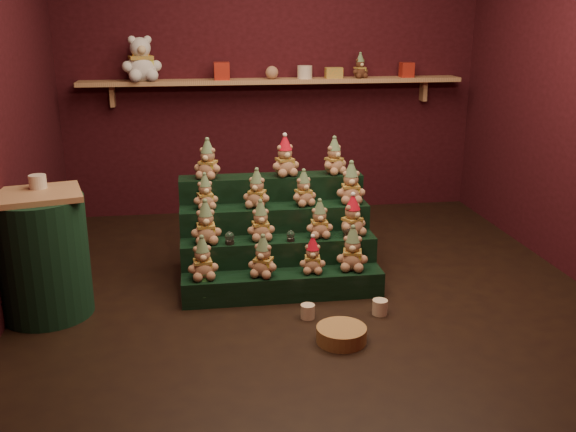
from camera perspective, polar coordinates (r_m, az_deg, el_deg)
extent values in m
plane|color=black|center=(4.69, 1.73, -6.37)|extent=(4.00, 4.00, 0.00)
cube|color=black|center=(6.34, -1.47, 12.96)|extent=(4.00, 0.10, 2.80)
cube|color=black|center=(2.35, 10.79, 5.15)|extent=(4.00, 0.10, 2.80)
cube|color=tan|center=(6.17, -1.25, 11.91)|extent=(3.60, 0.26, 0.04)
cube|color=tan|center=(6.25, -15.34, 10.27)|extent=(0.04, 0.12, 0.20)
cube|color=tan|center=(6.60, 11.94, 10.86)|extent=(0.04, 0.12, 0.20)
cube|color=black|center=(4.49, -0.44, -6.21)|extent=(1.40, 0.22, 0.18)
cube|color=black|center=(4.66, -0.81, -4.13)|extent=(1.40, 0.22, 0.36)
cube|color=black|center=(4.83, -1.16, -2.19)|extent=(1.40, 0.22, 0.54)
cube|color=black|center=(5.01, -1.49, -0.38)|extent=(1.40, 0.22, 0.72)
cylinder|color=black|center=(4.50, -5.20, -2.35)|extent=(0.06, 0.06, 0.03)
sphere|color=silver|center=(4.49, -5.22, -1.82)|extent=(0.07, 0.07, 0.07)
cylinder|color=black|center=(4.54, 0.24, -2.11)|extent=(0.05, 0.05, 0.02)
sphere|color=silver|center=(4.53, 0.24, -1.66)|extent=(0.06, 0.06, 0.06)
cylinder|color=black|center=(4.62, 5.30, -1.84)|extent=(0.06, 0.06, 0.02)
sphere|color=silver|center=(4.61, 5.31, -1.34)|extent=(0.06, 0.06, 0.06)
cube|color=tan|center=(4.31, -21.55, 1.74)|extent=(0.64, 0.57, 0.04)
cylinder|color=black|center=(4.44, -20.96, -3.44)|extent=(0.58, 0.58, 0.80)
cylinder|color=beige|center=(4.39, -21.36, 2.86)|extent=(0.11, 0.11, 0.09)
cylinder|color=#412617|center=(4.47, -7.43, -7.44)|extent=(0.09, 0.09, 0.05)
cone|color=#133515|center=(4.42, -7.48, -6.16)|extent=(0.19, 0.19, 0.09)
cone|color=#133515|center=(4.40, -7.52, -5.37)|extent=(0.14, 0.14, 0.08)
cone|color=#133515|center=(4.37, -7.55, -4.63)|extent=(0.09, 0.09, 0.07)
cone|color=orange|center=(4.36, -7.57, -4.05)|extent=(0.03, 0.03, 0.03)
cylinder|color=beige|center=(4.22, 1.77, -8.47)|extent=(0.09, 0.09, 0.09)
cylinder|color=beige|center=(4.31, 8.17, -8.02)|extent=(0.10, 0.10, 0.10)
cylinder|color=#A77E43|center=(3.95, 4.77, -10.45)|extent=(0.39, 0.39, 0.10)
cube|color=#B0291B|center=(6.10, -5.92, 12.70)|extent=(0.14, 0.14, 0.16)
cylinder|color=beige|center=(6.18, 1.50, 12.66)|extent=(0.14, 0.14, 0.12)
cube|color=#B0291B|center=(6.43, 10.50, 12.66)|extent=(0.12, 0.12, 0.14)
sphere|color=#A97D5E|center=(6.14, -1.44, 12.63)|extent=(0.12, 0.12, 0.12)
cube|color=orange|center=(6.24, 4.09, 12.58)|extent=(0.16, 0.10, 0.10)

